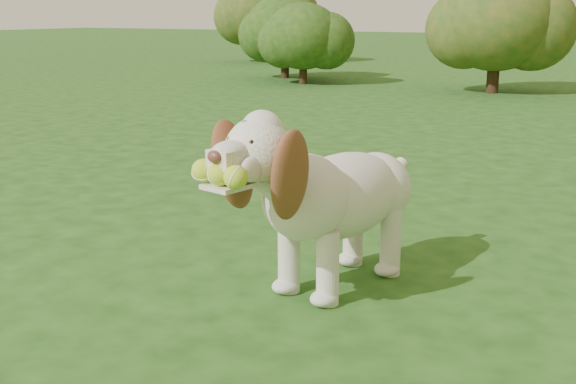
% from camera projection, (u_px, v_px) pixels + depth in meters
% --- Properties ---
extents(ground, '(80.00, 80.00, 0.00)m').
position_uv_depth(ground, '(400.00, 262.00, 3.79)').
color(ground, '#1B3F12').
rests_on(ground, ground).
extents(dog, '(0.66, 1.37, 0.90)m').
position_uv_depth(dog, '(328.00, 191.00, 3.30)').
color(dog, silver).
rests_on(dog, ground).
extents(shrub_a, '(1.38, 1.38, 1.43)m').
position_uv_depth(shrub_a, '(303.00, 36.00, 12.77)').
color(shrub_a, '#382314').
rests_on(shrub_a, ground).
extents(shrub_g, '(2.13, 2.13, 2.21)m').
position_uv_depth(shrub_g, '(263.00, 10.00, 18.19)').
color(shrub_g, '#382314').
rests_on(shrub_g, ground).
extents(shrub_b, '(1.86, 1.86, 1.92)m').
position_uv_depth(shrub_b, '(497.00, 20.00, 11.30)').
color(shrub_b, '#382314').
rests_on(shrub_b, ground).
extents(shrub_e, '(1.54, 1.54, 1.59)m').
position_uv_depth(shrub_e, '(285.00, 29.00, 13.88)').
color(shrub_e, '#382314').
rests_on(shrub_e, ground).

